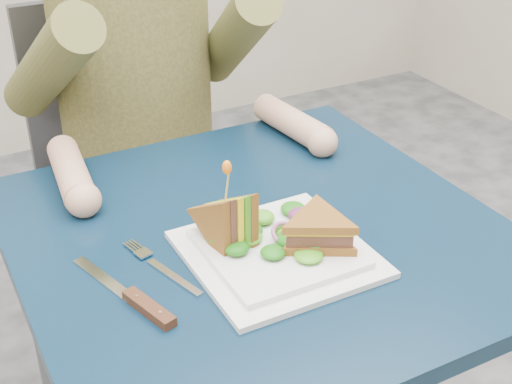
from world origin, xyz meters
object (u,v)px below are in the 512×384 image
chair (131,164)px  sandwich_upright (228,222)px  table (259,270)px  plate (277,252)px  fork (163,268)px  diner (133,26)px  sandwich_flat (318,230)px  knife (140,302)px

chair → sandwich_upright: size_ratio=7.12×
table → plate: plate is taller
chair → sandwich_upright: chair is taller
plate → fork: bearing=163.3°
diner → plate: diner is taller
diner → plate: size_ratio=2.87×
table → sandwich_flat: sandwich_flat is taller
sandwich_upright → table: bearing=25.8°
sandwich_flat → fork: sandwich_flat is taller
plate → knife: size_ratio=1.20×
chair → plate: (-0.01, -0.75, 0.20)m
sandwich_flat → knife: 0.28m
plate → fork: 0.17m
fork → knife: 0.09m
sandwich_flat → fork: size_ratio=0.98×
sandwich_upright → sandwich_flat: bearing=-31.5°
diner → sandwich_flat: size_ratio=4.29×
sandwich_upright → fork: sandwich_upright is taller
plate → table: bearing=81.7°
chair → table: bearing=-90.0°
plate → knife: bearing=-176.7°
diner → sandwich_upright: bearing=-96.9°
table → chair: 0.67m
table → fork: bearing=-170.4°
chair → knife: bearing=-107.2°
plate → sandwich_flat: sandwich_flat is taller
knife → chair: bearing=72.8°
sandwich_flat → chair: bearing=93.2°
knife → fork: bearing=47.2°
chair → fork: bearing=-104.2°
diner → knife: bearing=-109.9°
knife → sandwich_flat: bearing=-2.5°
plate → sandwich_upright: 0.09m
sandwich_flat → sandwich_upright: size_ratio=1.33×
plate → knife: (-0.22, -0.01, -0.00)m
table → sandwich_flat: (0.04, -0.10, 0.12)m
table → diner: size_ratio=1.01×
chair → fork: size_ratio=5.26×
table → plate: size_ratio=2.88×
plate → knife: plate is taller
table → sandwich_upright: size_ratio=5.74×
diner → knife: (-0.23, -0.65, -0.18)m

